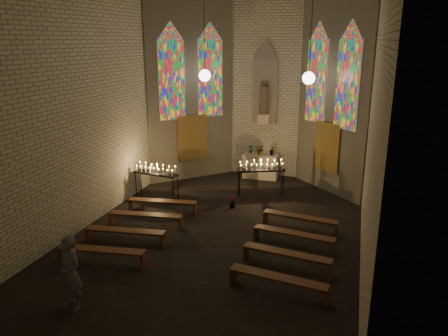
% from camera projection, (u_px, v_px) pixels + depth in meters
% --- Properties ---
extents(floor, '(12.00, 12.00, 0.00)m').
position_uv_depth(floor, '(220.00, 231.00, 12.98)').
color(floor, black).
rests_on(floor, ground).
extents(room, '(8.22, 12.43, 7.00)m').
position_uv_depth(room, '(250.00, 93.00, 15.02)').
color(room, beige).
rests_on(room, ground).
extents(altar, '(1.40, 0.60, 1.00)m').
position_uv_depth(altar, '(261.00, 166.00, 17.83)').
color(altar, beige).
rests_on(altar, ground).
extents(flower_vase_left, '(0.20, 0.15, 0.35)m').
position_uv_depth(flower_vase_left, '(251.00, 149.00, 17.79)').
color(flower_vase_left, '#4C723F').
rests_on(flower_vase_left, altar).
extents(flower_vase_center, '(0.44, 0.40, 0.43)m').
position_uv_depth(flower_vase_center, '(261.00, 149.00, 17.62)').
color(flower_vase_center, '#4C723F').
rests_on(flower_vase_center, altar).
extents(flower_vase_right, '(0.26, 0.23, 0.40)m').
position_uv_depth(flower_vase_right, '(272.00, 150.00, 17.53)').
color(flower_vase_right, '#4C723F').
rests_on(flower_vase_right, altar).
extents(aisle_flower_pot, '(0.24, 0.24, 0.41)m').
position_uv_depth(aisle_flower_pot, '(233.00, 202.00, 14.74)').
color(aisle_flower_pot, '#4C723F').
rests_on(aisle_flower_pot, ground).
extents(votive_stand_left, '(1.68, 0.58, 1.21)m').
position_uv_depth(votive_stand_left, '(156.00, 171.00, 15.31)').
color(votive_stand_left, black).
rests_on(votive_stand_left, ground).
extents(votive_stand_right, '(1.73, 1.04, 1.25)m').
position_uv_depth(votive_stand_right, '(261.00, 167.00, 15.62)').
color(votive_stand_right, black).
rests_on(votive_stand_right, ground).
extents(pew_left_0, '(2.26, 0.61, 0.43)m').
position_uv_depth(pew_left_0, '(163.00, 203.00, 14.27)').
color(pew_left_0, '#4F2A16').
rests_on(pew_left_0, ground).
extents(pew_right_0, '(2.26, 0.61, 0.43)m').
position_uv_depth(pew_right_0, '(300.00, 219.00, 13.00)').
color(pew_right_0, '#4F2A16').
rests_on(pew_right_0, ground).
extents(pew_left_1, '(2.26, 0.61, 0.43)m').
position_uv_depth(pew_left_1, '(146.00, 216.00, 13.17)').
color(pew_left_1, '#4F2A16').
rests_on(pew_left_1, ground).
extents(pew_right_1, '(2.26, 0.61, 0.43)m').
position_uv_depth(pew_right_1, '(294.00, 235.00, 11.90)').
color(pew_right_1, '#4F2A16').
rests_on(pew_right_1, ground).
extents(pew_left_2, '(2.26, 0.61, 0.43)m').
position_uv_depth(pew_left_2, '(126.00, 232.00, 12.07)').
color(pew_left_2, '#4F2A16').
rests_on(pew_left_2, ground).
extents(pew_right_2, '(2.26, 0.61, 0.43)m').
position_uv_depth(pew_right_2, '(287.00, 255.00, 10.80)').
color(pew_right_2, '#4F2A16').
rests_on(pew_right_2, ground).
extents(pew_left_3, '(2.26, 0.61, 0.43)m').
position_uv_depth(pew_left_3, '(102.00, 252.00, 10.97)').
color(pew_left_3, '#4F2A16').
rests_on(pew_left_3, ground).
extents(pew_right_3, '(2.26, 0.61, 0.43)m').
position_uv_depth(pew_right_3, '(278.00, 280.00, 9.70)').
color(pew_right_3, '#4F2A16').
rests_on(pew_right_3, ground).
extents(visitor, '(0.70, 0.59, 1.64)m').
position_uv_depth(visitor, '(71.00, 273.00, 9.07)').
color(visitor, '#565561').
rests_on(visitor, ground).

